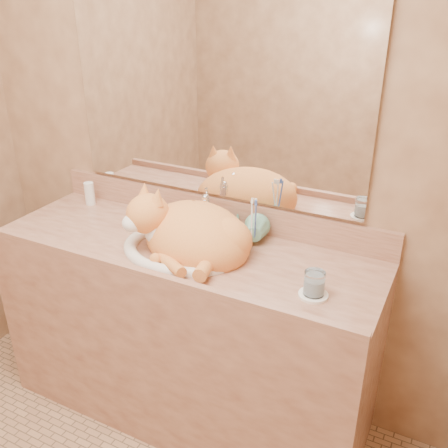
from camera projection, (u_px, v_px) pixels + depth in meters
The scene contains 12 objects.
wall_back at pixel (214, 133), 2.05m from camera, with size 2.40×0.02×2.50m, color brown.
vanity_counter at pixel (186, 333), 2.18m from camera, with size 1.60×0.55×0.85m, color brown, non-canonical shape.
mirror at pixel (212, 99), 1.98m from camera, with size 1.30×0.02×0.80m, color white.
sink_basin at pixel (182, 233), 1.95m from camera, with size 0.49×0.41×0.15m, color white, non-canonical shape.
faucet at pixel (206, 212), 2.09m from camera, with size 0.05×0.13×0.18m, color white, non-canonical shape.
cat at pixel (189, 230), 1.95m from camera, with size 0.48×0.39×0.26m, color orange, non-canonical shape.
soap_dispenser at pixel (212, 224), 2.01m from camera, with size 0.07×0.07×0.16m, color #67A58B.
toothbrush_cup at pixel (253, 236), 1.98m from camera, with size 0.11×0.11×0.10m, color #67A58B.
toothbrushes at pixel (254, 219), 1.95m from camera, with size 0.03×0.03×0.21m, color white, non-canonical shape.
saucer at pixel (313, 295), 1.68m from camera, with size 0.10×0.10×0.01m, color white.
water_glass at pixel (314, 283), 1.66m from camera, with size 0.07×0.07×0.08m, color white.
lotion_bottle at pixel (90, 194), 2.37m from camera, with size 0.05×0.05×0.11m, color white.
Camera 1 is at (0.95, -0.77, 1.80)m, focal length 40.00 mm.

